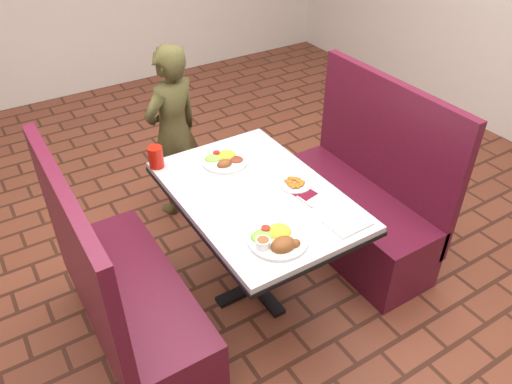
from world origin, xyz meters
TOP-DOWN VIEW (x-y plane):
  - dining_table at (0.00, 0.00)m, footprint 0.81×1.21m
  - booth_bench_left at (-0.80, 0.00)m, footprint 0.47×1.20m
  - booth_bench_right at (0.80, 0.00)m, footprint 0.47×1.20m
  - diner_person at (-0.04, 1.04)m, footprint 0.54×0.44m
  - near_dinner_plate at (-0.13, -0.40)m, footprint 0.30×0.30m
  - far_dinner_plate at (0.01, 0.36)m, footprint 0.28×0.28m
  - plantain_plate at (0.22, -0.06)m, footprint 0.18×0.18m
  - maroon_napkin at (0.22, -0.15)m, footprint 0.13×0.13m
  - spoon_utensil at (0.17, -0.22)m, footprint 0.02×0.12m
  - red_tumbler at (-0.36, 0.53)m, footprint 0.09×0.09m
  - paper_napkin at (0.25, -0.48)m, footprint 0.21×0.16m
  - knife_utensil at (-0.08, -0.37)m, footprint 0.02×0.16m
  - fork_utensil at (-0.10, -0.38)m, footprint 0.08×0.13m
  - lettuce_shreds at (0.04, 0.06)m, footprint 0.28×0.32m

SIDE VIEW (x-z plane):
  - booth_bench_left at x=-0.80m, z-range -0.26..0.92m
  - booth_bench_right at x=0.80m, z-range -0.26..0.92m
  - diner_person at x=-0.04m, z-range 0.00..1.28m
  - dining_table at x=0.00m, z-range 0.28..1.03m
  - lettuce_shreds at x=0.04m, z-range 0.75..0.75m
  - maroon_napkin at x=0.22m, z-range 0.75..0.75m
  - spoon_utensil at x=0.17m, z-range 0.75..0.76m
  - paper_napkin at x=0.25m, z-range 0.75..0.76m
  - knife_utensil at x=-0.08m, z-range 0.76..0.76m
  - fork_utensil at x=-0.10m, z-range 0.76..0.76m
  - plantain_plate at x=0.22m, z-range 0.75..0.78m
  - far_dinner_plate at x=0.01m, z-range 0.74..0.81m
  - near_dinner_plate at x=-0.13m, z-range 0.74..0.83m
  - red_tumbler at x=-0.36m, z-range 0.75..0.88m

